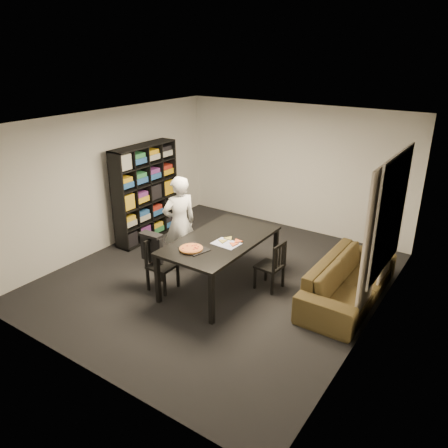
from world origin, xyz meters
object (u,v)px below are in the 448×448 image
Objects in this scene: chair_right at (274,263)px; pepperoni_pizza at (191,248)px; bookshelf at (146,193)px; person at (180,223)px; dining_table at (220,243)px; baking_tray at (194,249)px; chair_left at (158,260)px; sofa at (349,281)px.

pepperoni_pizza reaches higher than chair_right.
pepperoni_pizza is (2.20, -1.36, -0.09)m from bookshelf.
person reaches higher than chair_right.
chair_right is at bearing 26.34° from dining_table.
bookshelf is at bearing -90.19° from person.
person is at bearing 141.41° from baking_tray.
baking_tray is at bearing -85.78° from chair_left.
person is at bearing 9.23° from chair_left.
dining_table is at bearing 106.23° from person.
chair_right is 0.37× the size of sofa.
dining_table is 1.03m from chair_left.
sofa is (1.09, 0.38, -0.15)m from chair_right.
chair_left is 0.39× the size of sofa.
baking_tray is (0.68, 0.08, 0.35)m from chair_left.
pepperoni_pizza is (-0.13, -0.57, 0.10)m from dining_table.
person is at bearing -25.04° from bookshelf.
chair_left is 1.04× the size of chair_right.
sofa is at bearing -65.34° from chair_left.
sofa is (4.18, -0.03, -0.63)m from bookshelf.
chair_left is at bearing -142.98° from dining_table.
bookshelf reaches higher than person.
pepperoni_pizza is (-0.02, -0.05, 0.02)m from baking_tray.
chair_left reaches higher than sofa.
chair_right is 1.16m from sofa.
person is 1.08m from pepperoni_pizza.
sofa is at bearing 127.23° from person.
bookshelf is 2.12m from chair_left.
baking_tray is (2.21, -1.31, -0.11)m from bookshelf.
pepperoni_pizza is 0.16× the size of sofa.
chair_right is at bearing 122.66° from person.
pepperoni_pizza is 2.45m from sofa.
person is 2.91m from sofa.
chair_left is 2.98m from sofa.
person is (-0.94, 0.14, 0.07)m from dining_table.
chair_left is at bearing -42.06° from bookshelf.
dining_table is at bearing 77.02° from pepperoni_pizza.
person is at bearing 138.63° from pepperoni_pizza.
baking_tray reaches higher than dining_table.
baking_tray is at bearing -30.59° from bookshelf.
person is 1.06m from baking_tray.
pepperoni_pizza is at bearing -90.33° from chair_left.
dining_table is at bearing -18.73° from bookshelf.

